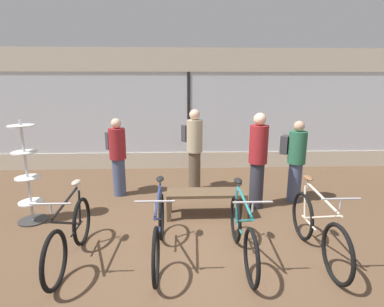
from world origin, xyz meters
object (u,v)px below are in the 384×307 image
at_px(bicycle_far_left, 70,235).
at_px(customer_by_window, 117,155).
at_px(bicycle_left, 159,231).
at_px(display_bench, 206,196).
at_px(customer_near_rack, 194,147).
at_px(bicycle_right, 242,233).
at_px(bicycle_far_right, 317,230).
at_px(customer_mid_floor, 258,159).
at_px(accessory_rack, 28,181).
at_px(customer_near_bench, 295,159).

relative_size(bicycle_far_left, customer_by_window, 1.03).
height_order(bicycle_left, display_bench, bicycle_left).
distance_m(bicycle_left, customer_near_rack, 2.74).
relative_size(bicycle_right, bicycle_far_right, 0.97).
relative_size(bicycle_left, customer_near_rack, 1.00).
distance_m(bicycle_left, customer_mid_floor, 2.44).
xyz_separation_m(bicycle_left, accessory_rack, (-2.26, 1.18, 0.33)).
relative_size(bicycle_right, customer_near_bench, 1.05).
height_order(bicycle_far_right, display_bench, bicycle_far_right).
relative_size(accessory_rack, customer_by_window, 1.08).
bearing_deg(customer_near_rack, bicycle_left, -102.76).
xyz_separation_m(bicycle_left, bicycle_far_right, (2.15, -0.06, 0.00)).
relative_size(customer_mid_floor, customer_near_bench, 1.11).
xyz_separation_m(bicycle_far_right, accessory_rack, (-4.41, 1.25, 0.32)).
relative_size(bicycle_far_left, bicycle_left, 0.95).
distance_m(bicycle_right, bicycle_far_right, 1.03).
xyz_separation_m(customer_mid_floor, customer_near_bench, (0.82, 0.28, -0.08)).
xyz_separation_m(display_bench, customer_near_bench, (1.80, 0.63, 0.49)).
relative_size(display_bench, customer_near_bench, 0.86).
height_order(bicycle_far_right, customer_mid_floor, customer_mid_floor).
distance_m(bicycle_far_right, customer_near_bench, 2.06).
relative_size(bicycle_far_right, display_bench, 1.26).
distance_m(bicycle_right, customer_near_rack, 2.81).
relative_size(bicycle_right, customer_mid_floor, 0.95).
distance_m(accessory_rack, customer_mid_floor, 4.02).
bearing_deg(bicycle_far_left, accessory_rack, 131.36).
relative_size(bicycle_far_left, bicycle_right, 0.99).
relative_size(bicycle_far_right, customer_mid_floor, 0.97).
xyz_separation_m(customer_by_window, customer_near_bench, (3.56, -0.48, -0.00)).
xyz_separation_m(bicycle_right, customer_by_window, (-2.12, 2.47, 0.49)).
relative_size(display_bench, customer_by_window, 0.86).
bearing_deg(customer_near_bench, bicycle_far_right, -101.68).
bearing_deg(customer_near_rack, bicycle_far_left, -123.22).
height_order(bicycle_left, bicycle_right, bicycle_left).
xyz_separation_m(bicycle_far_left, bicycle_left, (1.16, 0.07, 0.01)).
relative_size(bicycle_far_left, customer_mid_floor, 0.93).
distance_m(bicycle_far_left, customer_mid_floor, 3.40).
height_order(customer_near_rack, customer_mid_floor, customer_mid_floor).
xyz_separation_m(bicycle_left, display_bench, (0.75, 1.27, -0.02)).
relative_size(bicycle_far_left, accessory_rack, 0.96).
bearing_deg(display_bench, bicycle_right, -74.91).
xyz_separation_m(bicycle_far_left, display_bench, (1.91, 1.34, -0.01)).
bearing_deg(customer_near_bench, customer_mid_floor, -161.08).
bearing_deg(customer_by_window, customer_near_rack, 8.14).
relative_size(accessory_rack, customer_mid_floor, 0.97).
height_order(bicycle_far_left, accessory_rack, accessory_rack).
bearing_deg(display_bench, customer_near_rack, 96.74).
bearing_deg(accessory_rack, bicycle_far_right, -15.78).
relative_size(bicycle_left, display_bench, 1.27).
bearing_deg(display_bench, customer_mid_floor, 19.68).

